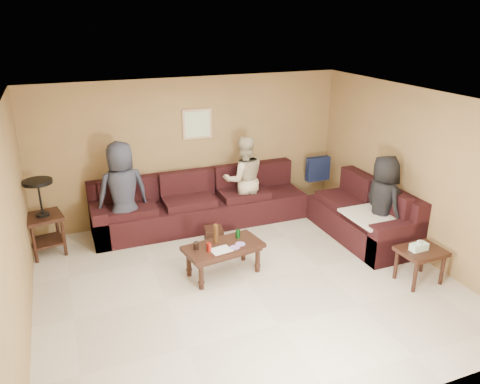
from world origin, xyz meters
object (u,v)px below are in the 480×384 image
Objects in this scene: side_table_right at (421,254)px; person_middle at (244,179)px; person_left at (123,193)px; coffee_table at (223,249)px; sectional_sofa at (256,211)px; end_table_left at (43,216)px; waste_bin at (214,238)px; person_right at (382,203)px.

person_middle is (-1.46, 2.80, 0.35)m from side_table_right.
person_left is 1.08× the size of person_middle.
person_left is (-1.12, 1.55, 0.45)m from coffee_table.
person_left reaches higher than sectional_sofa.
person_middle is at bearing 0.80° from end_table_left.
person_middle is at bearing 44.19° from waste_bin.
sectional_sofa is 0.99m from waste_bin.
person_left is (-1.25, 0.74, 0.67)m from waste_bin.
person_middle is at bearing 97.61° from sectional_sofa.
person_middle is 2.37m from person_right.
end_table_left is 3.58× the size of waste_bin.
person_middle is (2.09, 0.07, -0.06)m from person_left.
sectional_sofa reaches higher than waste_bin.
waste_bin is 1.31m from person_middle.
end_table_left is at bearing 149.88° from side_table_right.
person_middle is 1.02× the size of person_right.
person_left reaches higher than coffee_table.
coffee_table is at bearing -34.22° from end_table_left.
side_table_right is (1.41, -2.37, 0.10)m from sectional_sofa.
waste_bin is at bearing 140.35° from person_left.
sectional_sofa is 2.78× the size of person_left.
person_right reaches higher than coffee_table.
waste_bin is 0.20× the size of person_left.
person_right reaches higher than sectional_sofa.
waste_bin is at bearing -17.42° from end_table_left.
end_table_left reaches higher than waste_bin.
sectional_sofa is at bearing -6.58° from end_table_left.
side_table_right is 0.42× the size of person_right.
waste_bin is at bearing 139.18° from side_table_right.
sectional_sofa reaches higher than side_table_right.
person_left reaches higher than waste_bin.
end_table_left reaches higher than sectional_sofa.
side_table_right is (2.44, -1.18, 0.04)m from coffee_table.
person_right is at bearing -19.45° from end_table_left.
end_table_left is at bearing 145.78° from coffee_table.
end_table_left is 0.72× the size of person_left.
person_middle is (-0.06, 0.43, 0.45)m from sectional_sofa.
person_right is (0.12, 1.04, 0.34)m from side_table_right.
coffee_table is at bearing -130.86° from sectional_sofa.
sectional_sofa is 13.82× the size of waste_bin.
sectional_sofa is at bearing 104.08° from person_middle.
coffee_table is at bearing -99.38° from waste_bin.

